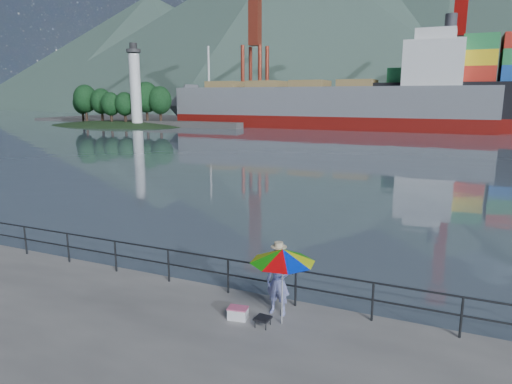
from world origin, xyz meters
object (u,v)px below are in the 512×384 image
(fisherman, at_px, (278,281))
(beach_umbrella, at_px, (283,256))
(cooler_bag, at_px, (238,314))
(bulk_carrier, at_px, (335,104))

(fisherman, bearing_deg, beach_umbrella, -57.35)
(fisherman, relative_size, cooler_bag, 3.75)
(beach_umbrella, bearing_deg, cooler_bag, -169.63)
(cooler_bag, distance_m, bulk_carrier, 73.50)
(beach_umbrella, distance_m, bulk_carrier, 73.48)
(bulk_carrier, bearing_deg, cooler_bag, -77.42)
(cooler_bag, bearing_deg, fisherman, 30.31)
(beach_umbrella, height_order, cooler_bag, beach_umbrella)
(bulk_carrier, bearing_deg, fisherman, -76.68)
(bulk_carrier, bearing_deg, beach_umbrella, -76.55)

